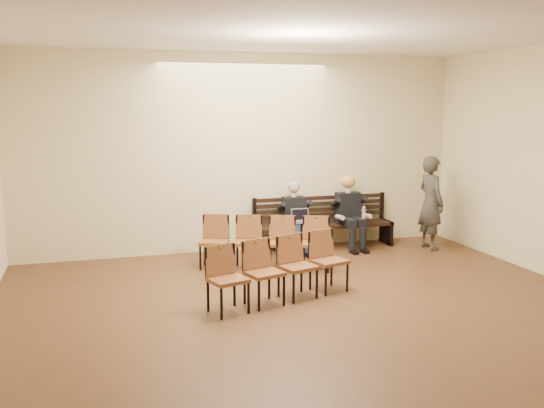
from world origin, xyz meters
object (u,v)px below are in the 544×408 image
Objects in this scene: seated_man at (296,219)px; bag at (283,243)px; bench at (324,236)px; seated_woman at (350,215)px; passerby at (431,196)px; chair_row_front at (281,270)px; laptop at (303,223)px; water_bottle at (364,219)px; chair_row_back at (265,243)px.

bag is (-0.17, 0.22, -0.47)m from seated_man.
bench is 0.61m from seated_woman.
passerby is at bearing -15.17° from bag.
seated_man is at bearing 49.94° from chair_row_front.
passerby reaches higher than chair_row_front.
seated_woman is 1.02m from laptop.
laptop is 0.67m from bag.
seated_man reaches higher than water_bottle.
passerby is (2.37, -0.25, 0.41)m from laptop.
chair_row_back is at bearing 64.72° from chair_row_front.
chair_row_back reaches higher than bag.
seated_woman reaches higher than bench.
chair_row_back reaches higher than water_bottle.
passerby is (2.58, -0.70, 0.85)m from bag.
bench is 1.25× the size of chair_row_back.
bag is at bearing 70.62° from passerby.
chair_row_back is (-3.26, -0.45, -0.55)m from passerby.
seated_man is 0.61× the size of passerby.
water_bottle is at bearing 6.07° from laptop.
passerby is 0.94× the size of chair_row_back.
bench is at bearing 67.57° from passerby.
bench is at bearing 150.17° from water_bottle.
chair_row_front is (-2.28, -2.29, -0.13)m from water_bottle.
passerby reaches higher than bag.
seated_man reaches higher than laptop.
seated_man is at bearing 69.22° from chair_row_back.
passerby is at bearing -18.23° from bench.
seated_man reaches higher than chair_row_back.
seated_woman reaches higher than seated_man.
laptop is at bearing 59.47° from chair_row_back.
seated_man reaches higher than bag.
laptop is 0.94× the size of bag.
laptop is at bearing -78.42° from seated_man.
seated_man is at bearing 169.05° from water_bottle.
laptop reaches higher than bench.
passerby reaches higher than seated_woman.
bag is at bearing 169.71° from seated_woman.
passerby is (1.82, -0.60, 0.75)m from bench.
bench is 2.17× the size of seated_man.
bag is 0.17× the size of chair_row_front.
chair_row_front is at bearing -109.90° from laptop.
seated_man is 1.23m from water_bottle.
laptop is 0.15× the size of chair_row_front.
bench is 0.77m from bag.
chair_row_front is 1.61m from chair_row_back.
laptop is 1.16m from water_bottle.
chair_row_front is (-0.91, -2.75, 0.30)m from bag.
water_bottle reaches higher than bench.
bench is at bearing 165.14° from seated_woman.
seated_woman reaches higher than water_bottle.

